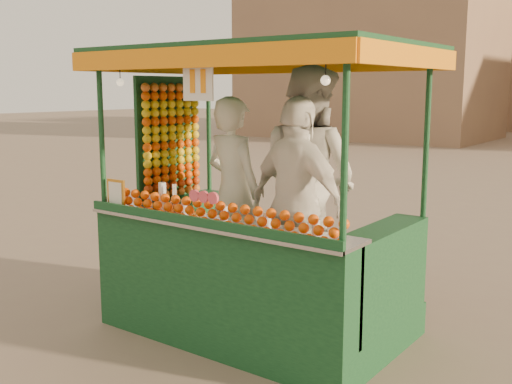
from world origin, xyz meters
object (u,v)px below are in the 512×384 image
Objects in this scene: juice_cart at (245,243)px; vendor_left at (233,192)px; vendor_middle at (309,181)px; vendor_right at (298,203)px.

juice_cart is 1.53× the size of vendor_left.
vendor_left is at bearing 140.09° from juice_cart.
juice_cart reaches higher than vendor_middle.
vendor_middle is 0.40m from vendor_right.
vendor_middle is (0.30, 0.50, 0.48)m from juice_cart.
vendor_middle is at bearing -58.58° from vendor_right.
vendor_middle reaches higher than vendor_right.
vendor_left is 0.99× the size of vendor_right.
vendor_left is (-0.36, 0.30, 0.35)m from juice_cart.
juice_cart is at bearing 31.53° from vendor_right.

